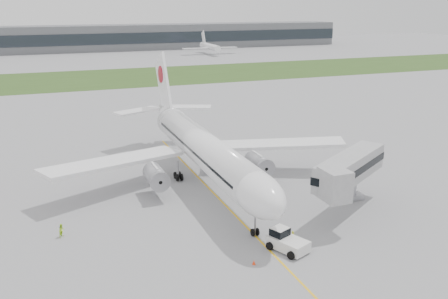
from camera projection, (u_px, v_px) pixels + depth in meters
name	position (u px, v px, depth m)	size (l,w,h in m)	color
ground	(213.00, 192.00, 72.80)	(600.00, 600.00, 0.00)	#949497
apron_markings	(225.00, 205.00, 68.32)	(70.00, 70.00, 0.04)	yellow
grass_strip	(102.00, 78.00, 180.30)	(600.00, 50.00, 0.02)	#324C1C
terminal_building	(74.00, 38.00, 276.74)	(320.00, 22.30, 14.00)	slate
airliner	(202.00, 146.00, 75.55)	(48.13, 53.95, 17.88)	white
pushback_tug	(286.00, 241.00, 55.77)	(4.40, 5.17, 2.32)	white
jet_bridge	(348.00, 170.00, 64.74)	(15.24, 12.47, 7.71)	#B1B0B3
safety_cone_left	(254.00, 262.00, 52.76)	(0.37, 0.37, 0.51)	#FD360D
safety_cone_right	(273.00, 243.00, 56.86)	(0.45, 0.45, 0.62)	#FD360D
ground_crew_near	(292.00, 237.00, 57.30)	(0.55, 0.36, 1.51)	yellow
ground_crew_far	(62.00, 230.00, 58.82)	(0.80, 0.63, 1.65)	#BBF528
distant_aircraft_right	(210.00, 54.00, 263.23)	(29.65, 26.16, 11.34)	white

